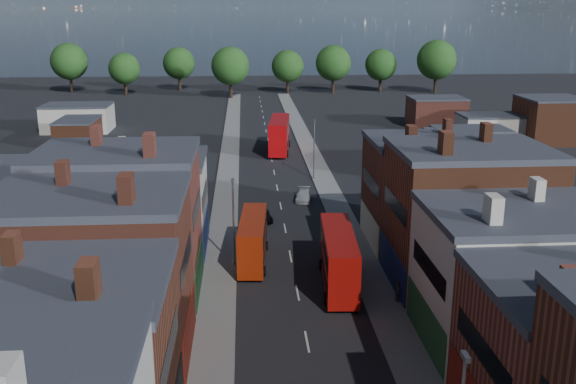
{
  "coord_description": "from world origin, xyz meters",
  "views": [
    {
      "loc": [
        -4.07,
        -23.86,
        22.36
      ],
      "look_at": [
        0.0,
        35.37,
        5.32
      ],
      "focal_mm": 40.0,
      "sensor_mm": 36.0,
      "label": 1
    }
  ],
  "objects": [
    {
      "name": "pavement_west",
      "position": [
        -6.5,
        50.0,
        0.06
      ],
      "size": [
        3.0,
        200.0,
        0.12
      ],
      "primitive_type": "cube",
      "color": "gray",
      "rests_on": "ground"
    },
    {
      "name": "lamp_post_3",
      "position": [
        5.2,
        60.0,
        4.7
      ],
      "size": [
        0.25,
        0.7,
        8.12
      ],
      "color": "slate",
      "rests_on": "ground"
    },
    {
      "name": "bus_2",
      "position": [
        1.5,
        77.6,
        2.88
      ],
      "size": [
        4.07,
        12.6,
        5.35
      ],
      "rotation": [
        0.0,
        0.0,
        -0.1
      ],
      "color": "#AD070A",
      "rests_on": "ground"
    },
    {
      "name": "bus_1",
      "position": [
        3.5,
        25.14,
        2.52
      ],
      "size": [
        3.24,
        10.96,
        4.67
      ],
      "rotation": [
        0.0,
        0.0,
        -0.06
      ],
      "color": "#BB100A",
      "rests_on": "ground"
    },
    {
      "name": "pavement_east",
      "position": [
        6.5,
        50.0,
        0.06
      ],
      "size": [
        3.0,
        200.0,
        0.12
      ],
      "primitive_type": "cube",
      "color": "gray",
      "rests_on": "ground"
    },
    {
      "name": "lamp_post_2",
      "position": [
        -5.2,
        30.0,
        4.7
      ],
      "size": [
        0.25,
        0.7,
        8.12
      ],
      "color": "slate",
      "rests_on": "ground"
    },
    {
      "name": "ped_3",
      "position": [
        7.7,
        21.65,
        0.98
      ],
      "size": [
        0.72,
        1.1,
        1.72
      ],
      "primitive_type": "imported",
      "rotation": [
        0.0,
        0.0,
        1.85
      ],
      "color": "#555049",
      "rests_on": "pavement_east"
    },
    {
      "name": "car_2",
      "position": [
        -2.23,
        42.68,
        0.53
      ],
      "size": [
        2.26,
        4.04,
        1.07
      ],
      "primitive_type": "imported",
      "rotation": [
        0.0,
        0.0,
        0.13
      ],
      "color": "black",
      "rests_on": "ground"
    },
    {
      "name": "car_3",
      "position": [
        2.88,
        50.08,
        0.63
      ],
      "size": [
        2.33,
        4.52,
        1.25
      ],
      "primitive_type": "imported",
      "rotation": [
        0.0,
        0.0,
        -0.14
      ],
      "color": "silver",
      "rests_on": "ground"
    },
    {
      "name": "bus_0",
      "position": [
        -3.5,
        30.85,
        2.27
      ],
      "size": [
        2.97,
        9.86,
        4.2
      ],
      "rotation": [
        0.0,
        0.0,
        -0.07
      ],
      "color": "#AD2609",
      "rests_on": "ground"
    }
  ]
}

